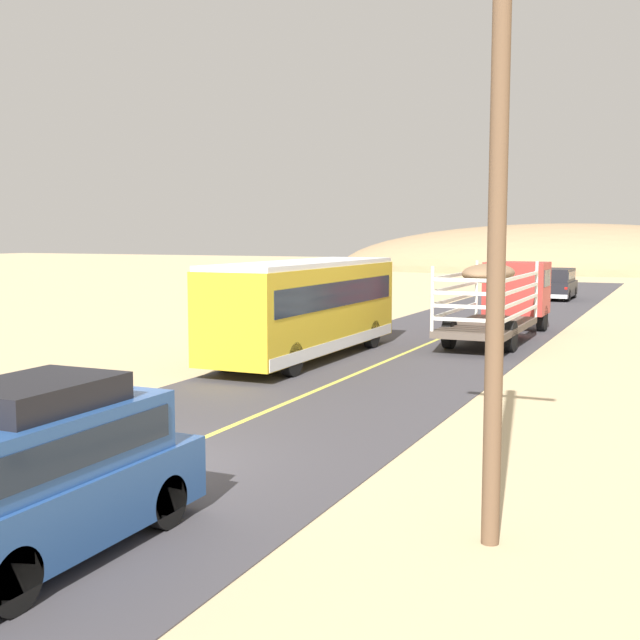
{
  "coord_description": "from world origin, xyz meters",
  "views": [
    {
      "loc": [
        8.77,
        -11.59,
        4.13
      ],
      "look_at": [
        0.0,
        7.75,
        1.86
      ],
      "focal_mm": 45.6,
      "sensor_mm": 36.0,
      "label": 1
    }
  ],
  "objects_px": {
    "suv_near": "(39,470)",
    "bus": "(305,306)",
    "power_pole_near": "(498,187)",
    "car_far": "(557,282)",
    "livestock_truck": "(506,292)"
  },
  "relations": [
    {
      "from": "power_pole_near",
      "to": "livestock_truck",
      "type": "bearing_deg",
      "value": 101.08
    },
    {
      "from": "power_pole_near",
      "to": "bus",
      "type": "bearing_deg",
      "value": 124.14
    },
    {
      "from": "livestock_truck",
      "to": "car_far",
      "type": "bearing_deg",
      "value": 92.32
    },
    {
      "from": "suv_near",
      "to": "bus",
      "type": "bearing_deg",
      "value": 103.89
    },
    {
      "from": "livestock_truck",
      "to": "car_far",
      "type": "height_order",
      "value": "livestock_truck"
    },
    {
      "from": "livestock_truck",
      "to": "bus",
      "type": "height_order",
      "value": "bus"
    },
    {
      "from": "suv_near",
      "to": "power_pole_near",
      "type": "height_order",
      "value": "power_pole_near"
    },
    {
      "from": "car_far",
      "to": "power_pole_near",
      "type": "xyz_separation_m",
      "value": [
        5.15,
        -41.74,
        3.63
      ]
    },
    {
      "from": "bus",
      "to": "car_far",
      "type": "relative_size",
      "value": 2.16
    },
    {
      "from": "suv_near",
      "to": "power_pole_near",
      "type": "bearing_deg",
      "value": 29.3
    },
    {
      "from": "bus",
      "to": "power_pole_near",
      "type": "relative_size",
      "value": 1.13
    },
    {
      "from": "bus",
      "to": "livestock_truck",
      "type": "bearing_deg",
      "value": 61.34
    },
    {
      "from": "car_far",
      "to": "power_pole_near",
      "type": "height_order",
      "value": "power_pole_near"
    },
    {
      "from": "bus",
      "to": "power_pole_near",
      "type": "xyz_separation_m",
      "value": [
        9.14,
        -13.48,
        2.97
      ]
    },
    {
      "from": "bus",
      "to": "power_pole_near",
      "type": "bearing_deg",
      "value": -55.86
    }
  ]
}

